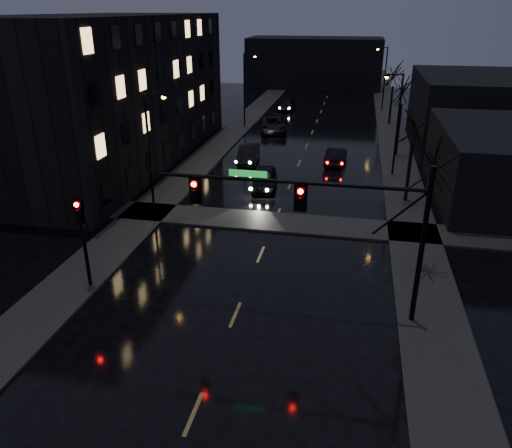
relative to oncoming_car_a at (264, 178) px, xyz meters
The scene contains 21 objects.
sidewalk_left 12.13m from the oncoming_car_a, 123.59° to the left, with size 3.00×140.00×0.12m, color #2D2D2B.
sidewalk_right 14.43m from the oncoming_car_a, 44.40° to the left, with size 3.00×140.00×0.12m, color #2D2D2B.
sidewalk_cross 6.70m from the oncoming_car_a, 74.32° to the right, with size 40.00×3.00×0.12m, color #2D2D2B.
apartment_block 16.41m from the oncoming_car_a, 160.91° to the left, with size 12.00×30.00×12.00m, color black.
commercial_right_far 29.86m from the oncoming_car_a, 50.84° to the left, with size 12.00×18.00×6.00m, color black.
far_block 53.20m from the oncoming_car_a, 91.29° to the left, with size 22.00×10.00×8.00m, color black.
signal_mast 17.38m from the oncoming_car_a, 70.46° to the right, with size 11.11×0.41×7.00m.
signal_pole_left 17.06m from the oncoming_car_a, 109.70° to the right, with size 0.35×0.41×4.53m.
tree_near 15.90m from the oncoming_car_a, 46.93° to the right, with size 3.52×3.52×8.08m.
tree_mid_a 11.42m from the oncoming_car_a, ahead, with size 3.30×3.30×7.58m.
tree_mid_b 16.16m from the oncoming_car_a, 47.39° to the left, with size 3.74×3.74×8.59m.
tree_far 27.59m from the oncoming_car_a, 67.87° to the left, with size 3.43×3.43×7.88m.
streetlight_l_near 9.86m from the oncoming_car_a, 129.91° to the right, with size 1.53×0.28×8.00m.
streetlight_l_far 21.28m from the oncoming_car_a, 106.06° to the left, with size 1.53×0.28×8.00m.
streetlight_r_mid 11.40m from the oncoming_car_a, 28.47° to the left, with size 1.53×0.28×8.00m.
streetlight_r_far 34.63m from the oncoming_car_a, 74.17° to the left, with size 1.53×0.28×8.00m.
oncoming_car_a is the anchor object (origin of this frame).
oncoming_car_b 6.93m from the oncoming_car_a, 112.11° to the left, with size 1.61×4.63×1.53m, color black.
oncoming_car_c 18.65m from the oncoming_car_a, 97.09° to the left, with size 2.70×5.85×1.63m, color black.
oncoming_car_d 31.41m from the oncoming_car_a, 95.04° to the left, with size 2.00×4.92×1.43m, color black.
lead_car 8.94m from the oncoming_car_a, 56.57° to the left, with size 1.51×4.32×1.42m, color black.
Camera 1 is at (4.57, -10.12, 12.49)m, focal length 35.00 mm.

